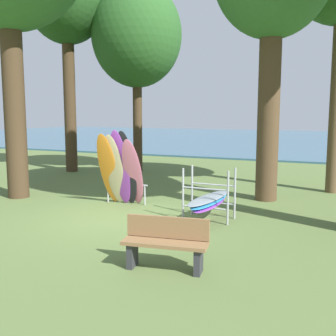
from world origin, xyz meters
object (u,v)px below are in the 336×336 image
leaning_board_pile (120,170)px  park_bench (166,242)px  tree_mid_behind (137,36)px  board_storage_rack (209,200)px

leaning_board_pile → park_bench: 4.80m
tree_mid_behind → park_bench: bearing=-59.2°
leaning_board_pile → board_storage_rack: 2.77m
tree_mid_behind → leaning_board_pile: (2.75, -6.05, -4.73)m
tree_mid_behind → board_storage_rack: tree_mid_behind is taller
leaning_board_pile → park_bench: leaning_board_pile is taller
tree_mid_behind → board_storage_rack: bearing=-49.8°
leaning_board_pile → board_storage_rack: size_ratio=0.99×
board_storage_rack → park_bench: size_ratio=1.47×
tree_mid_behind → board_storage_rack: (5.44, -6.44, -5.26)m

